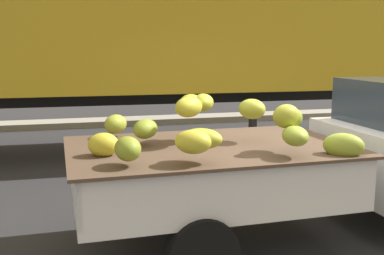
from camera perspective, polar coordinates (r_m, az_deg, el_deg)
The scene contains 4 objects.
ground at distance 5.64m, azimuth 11.94°, elevation -12.13°, with size 220.00×220.00×0.00m, color #28282B.
curb_strip at distance 12.93m, azimuth -3.54°, elevation 0.91°, with size 80.00×0.80×0.16m, color gray.
pickup_truck at distance 5.78m, azimuth 21.12°, elevation -2.82°, with size 5.10×1.95×1.70m.
semi_trailer at distance 9.36m, azimuth -12.59°, elevation 12.39°, with size 12.05×2.85×3.95m.
Camera 1 is at (-2.36, -4.67, 2.10)m, focal length 44.23 mm.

